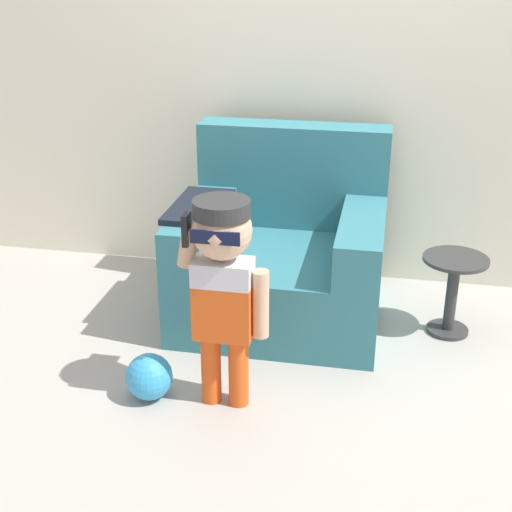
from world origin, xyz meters
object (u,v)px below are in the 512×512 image
armchair (283,253)px  person_child (223,273)px  side_table (452,287)px  toy_ball (149,377)px

armchair → person_child: 0.95m
side_table → toy_ball: 1.58m
armchair → toy_ball: bearing=-115.2°
armchair → person_child: (-0.10, -0.90, 0.29)m
armchair → person_child: armchair is taller
armchair → toy_ball: armchair is taller
person_child → side_table: bearing=39.8°
person_child → armchair: bearing=83.4°
person_child → toy_ball: size_ratio=4.48×
side_table → person_child: bearing=-140.2°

